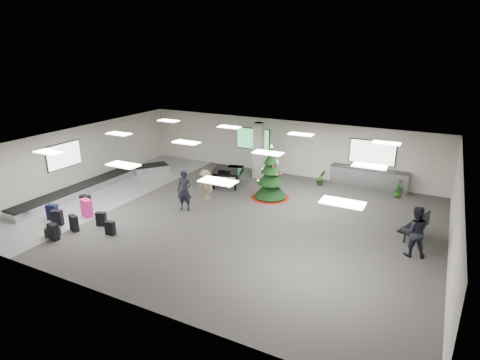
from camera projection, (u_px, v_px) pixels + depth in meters
The scene contains 21 objects.
ground at pixel (226, 215), 18.09m from camera, with size 18.00×18.00×0.00m, color #3C3A36.
room_envelope at pixel (225, 161), 18.08m from camera, with size 18.02×14.02×3.21m.
baggage_carousel at pixel (97, 185), 21.37m from camera, with size 2.28×9.71×0.43m.
service_counter at pixel (369, 178), 21.33m from camera, with size 4.05×0.65×1.08m.
suitcase_0 at pixel (53, 232), 15.72m from camera, with size 0.46×0.29×0.69m.
suitcase_1 at pixel (74, 223), 16.48m from camera, with size 0.48×0.35×0.69m.
pink_suitcase at pixel (87, 208), 17.80m from camera, with size 0.57×0.41×0.84m.
suitcase_3 at pixel (101, 219), 16.94m from camera, with size 0.46×0.35×0.63m.
navy_suitcase at pixel (52, 212), 17.50m from camera, with size 0.52×0.40×0.72m.
suitcase_5 at pixel (57, 218), 16.97m from camera, with size 0.51×0.40×0.70m.
green_duffel at pixel (53, 232), 16.05m from camera, with size 0.62×0.56×0.39m.
suitcase_7 at pixel (110, 228), 16.15m from camera, with size 0.42×0.25×0.59m.
suitcase_8 at pixel (86, 202), 18.66m from camera, with size 0.48×0.30×0.71m.
christmas_tree at pixel (271, 180), 19.85m from camera, with size 1.94×1.94×2.77m.
grand_piano at pixel (227, 172), 21.53m from camera, with size 1.94×2.25×1.09m.
bench at pixel (416, 225), 15.74m from camera, with size 1.08×1.70×1.02m.
traveler_a at pixel (184, 191), 18.37m from camera, with size 0.69×0.45×1.90m, color black.
traveler_b at pixel (206, 185), 19.53m from camera, with size 1.02×0.59×1.58m, color #846E51.
traveler_bench at pixel (415, 231), 14.33m from camera, with size 0.94×0.73×1.93m, color black.
potted_plant_left at pixel (321, 178), 21.75m from camera, with size 0.48×0.39×0.88m, color #153C13.
potted_plant_right at pixel (398, 191), 20.07m from camera, with size 0.40×0.40×0.72m, color #153C13.
Camera 1 is at (8.22, -14.47, 7.30)m, focal length 30.00 mm.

